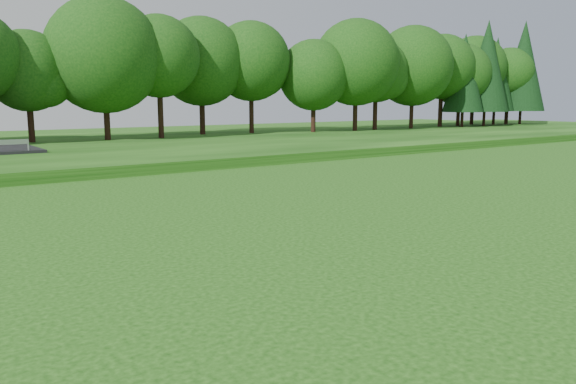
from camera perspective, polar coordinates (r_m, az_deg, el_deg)
berm at (r=46.98m, az=-10.34°, el=4.87°), size 130.00×30.00×0.60m
walking_path at (r=34.96m, az=-0.30°, el=3.09°), size 130.00×1.60×0.04m
treeline at (r=50.67m, az=-12.63°, el=13.95°), size 104.00×7.00×15.00m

